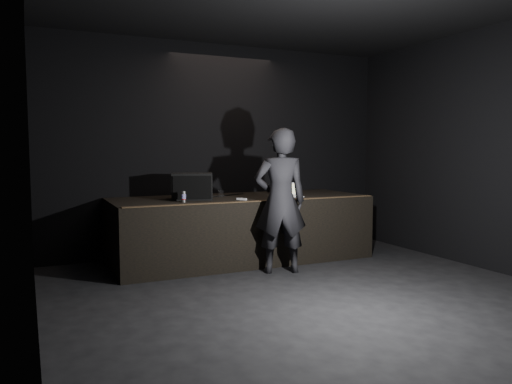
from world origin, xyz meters
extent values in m
plane|color=black|center=(0.00, 0.00, 0.00)|extent=(7.00, 7.00, 0.00)
cube|color=black|center=(0.00, 3.50, 1.75)|extent=(6.00, 0.10, 3.50)
cube|color=black|center=(-3.00, 0.00, 1.75)|extent=(0.10, 7.00, 3.50)
cube|color=black|center=(0.00, 2.73, 0.50)|extent=(4.00, 1.50, 1.00)
cube|color=brown|center=(0.00, 2.02, 1.01)|extent=(3.92, 0.10, 0.01)
cube|color=black|center=(-0.81, 2.67, 1.20)|extent=(0.69, 0.57, 0.40)
cube|color=black|center=(-0.87, 2.46, 1.20)|extent=(0.53, 0.18, 0.34)
cylinder|color=black|center=(-0.18, 2.96, 1.01)|extent=(0.83, 0.40, 0.02)
cube|color=silver|center=(0.76, 2.41, 1.01)|extent=(0.36, 0.29, 0.02)
cube|color=silver|center=(0.76, 2.41, 1.02)|extent=(0.29, 0.19, 0.00)
cube|color=silver|center=(0.80, 2.54, 1.11)|extent=(0.32, 0.14, 0.20)
cube|color=#CF773D|center=(0.80, 2.53, 1.11)|extent=(0.28, 0.12, 0.16)
cylinder|color=silver|center=(-1.04, 2.34, 1.08)|extent=(0.06, 0.06, 0.16)
cylinder|color=navy|center=(-1.04, 2.34, 1.08)|extent=(0.07, 0.07, 0.07)
cylinder|color=maroon|center=(-1.04, 2.34, 1.04)|extent=(0.07, 0.07, 0.01)
cylinder|color=white|center=(-0.30, 2.79, 1.06)|extent=(0.09, 0.09, 0.11)
cube|color=silver|center=(-0.17, 2.28, 1.01)|extent=(0.12, 0.15, 0.03)
imported|color=black|center=(0.19, 1.74, 1.02)|extent=(0.85, 0.66, 2.04)
camera|label=1|loc=(-3.05, -4.47, 1.76)|focal=35.00mm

